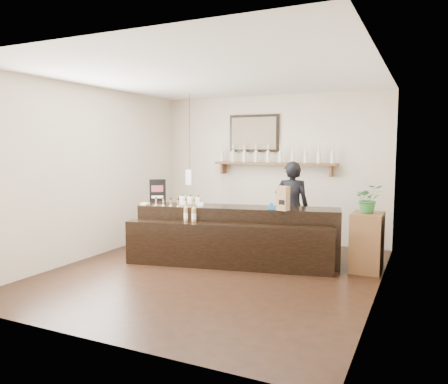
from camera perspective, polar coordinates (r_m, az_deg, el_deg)
ground at (r=6.47m, az=-1.33°, el=-10.42°), size 5.00×5.00×0.00m
room_shell at (r=6.21m, az=-1.37°, el=4.83°), size 5.00×5.00×5.00m
back_wall_decor at (r=8.45m, az=4.90°, el=5.51°), size 2.66×0.96×1.69m
counter at (r=6.86m, az=1.34°, el=-5.91°), size 3.21×1.49×1.03m
promo_sign at (r=7.55m, az=-8.66°, el=0.19°), size 0.25×0.15×0.39m
paper_bag at (r=6.50m, az=7.72°, el=-0.83°), size 0.19×0.16×0.36m
tape_dispenser at (r=6.61m, az=6.21°, el=-1.94°), size 0.12×0.07×0.10m
side_cabinet at (r=6.78m, az=18.18°, el=-6.22°), size 0.44×0.59×0.86m
potted_plant at (r=6.68m, az=18.35°, el=-0.84°), size 0.47×0.45×0.42m
shopkeeper at (r=7.46m, az=8.85°, el=-1.27°), size 0.73×0.55×1.79m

